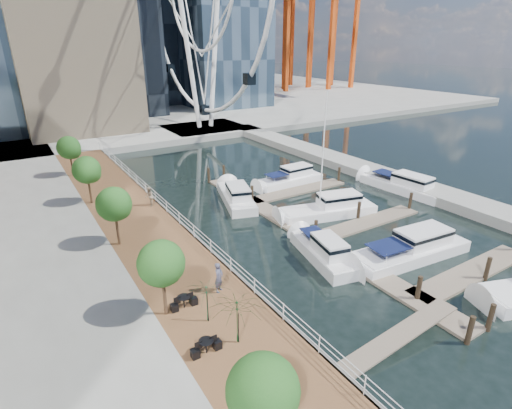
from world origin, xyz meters
name	(u,v)px	position (x,y,z in m)	size (l,w,h in m)	color
ground	(360,300)	(0.00, 0.00, 0.00)	(520.00, 520.00, 0.00)	black
boardwalk	(147,237)	(-9.00, 15.00, 0.50)	(6.00, 60.00, 1.00)	brown
seawall	(181,229)	(-6.00, 15.00, 0.50)	(0.25, 60.00, 1.00)	#595954
land_far	(75,103)	(0.00, 102.00, 0.50)	(200.00, 114.00, 1.00)	gray
breakwater	(357,167)	(20.00, 20.00, 0.50)	(4.00, 60.00, 1.00)	gray
pier	(205,129)	(14.00, 52.00, 0.50)	(14.00, 12.00, 1.00)	gray
railing	(179,218)	(-6.10, 15.00, 1.52)	(0.10, 60.00, 1.05)	white
floating_docks	(343,214)	(7.97, 9.98, 0.49)	(16.00, 34.00, 2.60)	#6D6051
port_cranes	(296,26)	(67.67, 95.67, 20.00)	(40.00, 52.00, 38.00)	#D84C14
street_trees	(114,204)	(-11.40, 14.00, 4.29)	(2.60, 42.60, 4.60)	#3F2B1C
cafe_tables	(233,369)	(-10.40, -2.00, 1.37)	(2.50, 13.70, 0.74)	black
yacht_foreground	(409,258)	(7.17, 1.88, 0.00)	(2.93, 10.93, 2.15)	silver
pedestrian_near	(219,277)	(-7.81, 4.39, 1.98)	(0.72, 0.47, 1.97)	#46475E
pedestrian_mid	(149,197)	(-6.92, 20.26, 1.93)	(0.90, 0.70, 1.86)	gray
pedestrian_far	(92,167)	(-9.31, 33.76, 1.79)	(0.93, 0.39, 1.59)	#2E323A
moored_yachts	(338,216)	(8.14, 10.74, 0.00)	(21.57, 32.65, 11.50)	white
cafe_seating	(254,363)	(-9.86, -2.93, 2.22)	(5.47, 16.48, 2.59)	#0F3A24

